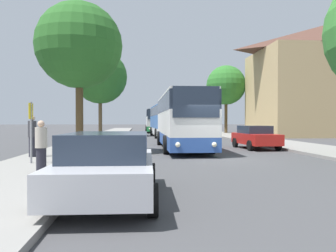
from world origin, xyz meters
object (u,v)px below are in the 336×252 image
tree_left_far (100,77)px  tree_right_near (226,85)px  parked_car_right_near (255,137)px  tree_left_near (79,46)px  parked_car_left_curb (109,165)px  bus_front (181,120)px  pedestrian_waiting_near (41,147)px  bus_middle (165,120)px  pedestrian_waiting_far (32,136)px  bus_stop_sign (31,125)px  bus_rear (155,120)px

tree_left_far → tree_right_near: bearing=20.7°
parked_car_right_near → tree_left_near: 11.80m
parked_car_left_curb → tree_right_near: size_ratio=0.51×
parked_car_right_near → tree_left_near: bearing=8.3°
bus_front → pedestrian_waiting_near: size_ratio=6.94×
bus_middle → pedestrian_waiting_far: 22.28m
bus_front → bus_stop_sign: (-6.75, -7.58, -0.20)m
tree_left_far → tree_right_near: 17.06m
tree_left_far → pedestrian_waiting_near: bearing=-87.3°
parked_car_left_curb → bus_middle: bearing=84.6°
parked_car_left_curb → tree_left_far: size_ratio=0.49×
bus_front → tree_left_far: (-6.95, 16.63, 4.85)m
bus_middle → parked_car_left_curb: bus_middle is taller
tree_right_near → pedestrian_waiting_far: bearing=-120.4°
bus_middle → tree_right_near: 12.25m
bus_front → pedestrian_waiting_far: 9.16m
pedestrian_waiting_far → tree_left_near: (1.56, 2.87, 4.69)m
bus_stop_sign → tree_left_far: (-0.20, 24.21, 5.05)m
tree_left_far → bus_stop_sign: bearing=-89.5°
tree_left_near → tree_left_far: 19.14m
bus_rear → tree_right_near: bearing=-39.0°
bus_front → parked_car_left_curb: bus_front is taller
bus_front → bus_rear: bus_rear is taller
pedestrian_waiting_far → bus_front: bearing=-24.3°
bus_rear → pedestrian_waiting_near: size_ratio=7.22×
parked_car_left_curb → bus_stop_sign: (-3.41, 5.48, 0.83)m
parked_car_left_curb → pedestrian_waiting_far: (-4.07, 7.73, 0.31)m
parked_car_right_near → bus_stop_sign: 13.48m
pedestrian_waiting_far → pedestrian_waiting_near: bearing=-129.7°
bus_stop_sign → pedestrian_waiting_far: 2.40m
bus_stop_sign → tree_left_near: size_ratio=0.29×
parked_car_left_curb → pedestrian_waiting_far: size_ratio=2.50×
parked_car_right_near → pedestrian_waiting_far: (-12.04, -4.92, 0.33)m
bus_rear → tree_left_far: size_ratio=1.23×
bus_rear → parked_car_right_near: 31.15m
bus_middle → bus_rear: 14.75m
parked_car_right_near → tree_left_far: size_ratio=0.44×
pedestrian_waiting_near → tree_left_far: 27.24m
bus_rear → pedestrian_waiting_far: 36.41m
bus_rear → bus_stop_sign: 38.49m
pedestrian_waiting_near → tree_left_near: bearing=46.1°
tree_left_far → bus_front: bearing=-67.3°
bus_front → tree_left_near: bearing=-156.7°
tree_left_near → tree_left_far: bearing=93.3°
parked_car_left_curb → parked_car_right_near: (7.98, 12.65, -0.01)m
bus_rear → parked_car_left_curb: 43.53m
pedestrian_waiting_near → pedestrian_waiting_far: (-1.72, 4.64, 0.13)m
bus_middle → tree_left_far: size_ratio=1.24×
pedestrian_waiting_near → tree_left_near: size_ratio=0.20×
bus_stop_sign → pedestrian_waiting_far: size_ratio=1.26×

